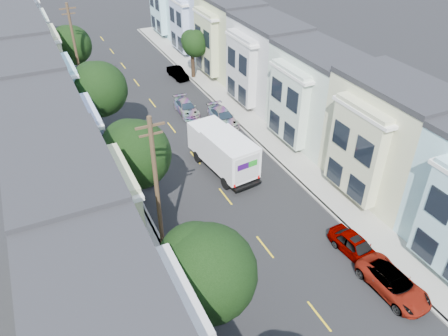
% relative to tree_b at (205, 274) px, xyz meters
% --- Properties ---
extents(ground, '(160.00, 160.00, 0.00)m').
position_rel_tree_b_xyz_m(ground, '(6.30, 4.87, -5.30)').
color(ground, black).
rests_on(ground, ground).
extents(road_slab, '(12.00, 70.00, 0.02)m').
position_rel_tree_b_xyz_m(road_slab, '(6.30, 19.87, -5.29)').
color(road_slab, black).
rests_on(road_slab, ground).
extents(curb_left, '(0.30, 70.00, 0.15)m').
position_rel_tree_b_xyz_m(curb_left, '(0.25, 19.87, -5.23)').
color(curb_left, gray).
rests_on(curb_left, ground).
extents(curb_right, '(0.30, 70.00, 0.15)m').
position_rel_tree_b_xyz_m(curb_right, '(12.35, 19.87, -5.23)').
color(curb_right, gray).
rests_on(curb_right, ground).
extents(sidewalk_left, '(2.60, 70.00, 0.15)m').
position_rel_tree_b_xyz_m(sidewalk_left, '(-1.05, 19.87, -5.23)').
color(sidewalk_left, gray).
rests_on(sidewalk_left, ground).
extents(sidewalk_right, '(2.60, 70.00, 0.15)m').
position_rel_tree_b_xyz_m(sidewalk_right, '(13.65, 19.87, -5.23)').
color(sidewalk_right, gray).
rests_on(sidewalk_right, ground).
extents(centerline, '(0.12, 70.00, 0.01)m').
position_rel_tree_b_xyz_m(centerline, '(6.30, 19.87, -5.30)').
color(centerline, gold).
rests_on(centerline, ground).
extents(townhouse_row_left, '(5.00, 70.00, 8.50)m').
position_rel_tree_b_xyz_m(townhouse_row_left, '(-4.85, 19.87, -5.30)').
color(townhouse_row_left, silver).
rests_on(townhouse_row_left, ground).
extents(townhouse_row_right, '(5.00, 70.00, 8.50)m').
position_rel_tree_b_xyz_m(townhouse_row_right, '(17.45, 19.87, -5.30)').
color(townhouse_row_right, silver).
rests_on(townhouse_row_right, ground).
extents(tree_b, '(4.70, 4.70, 7.68)m').
position_rel_tree_b_xyz_m(tree_b, '(0.00, 0.00, 0.00)').
color(tree_b, black).
rests_on(tree_b, ground).
extents(tree_c, '(4.70, 4.70, 7.45)m').
position_rel_tree_b_xyz_m(tree_c, '(0.00, 11.60, -0.23)').
color(tree_c, black).
rests_on(tree_c, ground).
extents(tree_d, '(4.70, 4.70, 7.75)m').
position_rel_tree_b_xyz_m(tree_d, '(-0.00, 22.37, 0.07)').
color(tree_d, black).
rests_on(tree_d, ground).
extents(tree_e, '(4.27, 4.27, 7.04)m').
position_rel_tree_b_xyz_m(tree_e, '(-0.00, 36.43, -0.43)').
color(tree_e, black).
rests_on(tree_e, ground).
extents(tree_far_r, '(3.10, 3.10, 5.65)m').
position_rel_tree_b_xyz_m(tree_far_r, '(13.20, 33.38, -1.25)').
color(tree_far_r, black).
rests_on(tree_far_r, ground).
extents(utility_pole_near, '(1.60, 0.26, 10.00)m').
position_rel_tree_b_xyz_m(utility_pole_near, '(0.00, 6.87, -0.15)').
color(utility_pole_near, '#42301E').
rests_on(utility_pole_near, ground).
extents(utility_pole_far, '(1.60, 0.26, 10.00)m').
position_rel_tree_b_xyz_m(utility_pole_far, '(0.00, 32.87, -0.15)').
color(utility_pole_far, '#42301E').
rests_on(utility_pole_far, ground).
extents(fedex_truck, '(2.71, 7.04, 3.38)m').
position_rel_tree_b_xyz_m(fedex_truck, '(7.72, 14.26, -3.42)').
color(fedex_truck, white).
rests_on(fedex_truck, ground).
extents(lead_sedan, '(1.90, 4.20, 1.24)m').
position_rel_tree_b_xyz_m(lead_sedan, '(8.75, 25.12, -4.68)').
color(lead_sedan, black).
rests_on(lead_sedan, ground).
extents(parked_left_c, '(2.37, 4.78, 1.30)m').
position_rel_tree_b_xyz_m(parked_left_c, '(1.40, 3.47, -4.65)').
color(parked_left_c, '#9A9B9F').
rests_on(parked_left_c, ground).
extents(parked_left_d, '(1.83, 4.13, 1.31)m').
position_rel_tree_b_xyz_m(parked_left_d, '(1.40, 16.30, -4.65)').
color(parked_left_d, '#4E0D16').
rests_on(parked_left_d, ground).
extents(parked_right_a, '(2.31, 4.71, 1.29)m').
position_rel_tree_b_xyz_m(parked_right_a, '(11.20, -1.51, -4.66)').
color(parked_right_a, '#5A5F64').
rests_on(parked_right_a, ground).
extents(parked_right_b, '(1.94, 4.30, 1.36)m').
position_rel_tree_b_xyz_m(parked_right_b, '(11.20, 1.81, -4.62)').
color(parked_right_b, silver).
rests_on(parked_right_b, ground).
extents(parked_right_c, '(1.93, 4.47, 1.33)m').
position_rel_tree_b_xyz_m(parked_right_c, '(11.20, 21.58, -4.64)').
color(parked_right_c, black).
rests_on(parked_right_c, ground).
extents(parked_right_d, '(1.59, 3.78, 1.23)m').
position_rel_tree_b_xyz_m(parked_right_d, '(11.20, 34.15, -4.69)').
color(parked_right_d, '#08203D').
rests_on(parked_right_d, ground).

